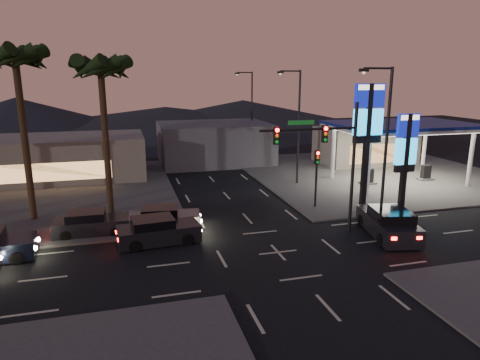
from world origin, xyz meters
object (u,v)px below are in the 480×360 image
object	(u,v)px
traffic_signal_mast	(328,150)
car_lane_b_front	(164,219)
suv_station	(388,223)
gas_station	(402,127)
car_lane_b_mid	(90,224)
pylon_sign_short	(406,148)
car_lane_a_front	(157,231)
pylon_sign_tall	(368,122)

from	to	relation	value
traffic_signal_mast	car_lane_b_front	world-z (taller)	traffic_signal_mast
car_lane_b_front	suv_station	distance (m)	13.88
gas_station	car_lane_b_front	xyz separation A→B (m)	(-21.70, -6.60, -4.39)
car_lane_b_front	car_lane_b_mid	xyz separation A→B (m)	(-4.41, 0.28, 0.00)
car_lane_b_mid	suv_station	bearing A→B (deg)	-16.23
pylon_sign_short	car_lane_b_front	world-z (taller)	pylon_sign_short
car_lane_a_front	gas_station	bearing A→B (deg)	21.63
pylon_sign_tall	traffic_signal_mast	bearing A→B (deg)	-143.48
car_lane_b_mid	pylon_sign_short	bearing A→B (deg)	-3.20
gas_station	pylon_sign_short	world-z (taller)	pylon_sign_short
pylon_sign_short	traffic_signal_mast	world-z (taller)	traffic_signal_mast
pylon_sign_tall	car_lane_b_mid	xyz separation A→B (m)	(-18.62, 0.18, -5.70)
car_lane_b_front	car_lane_b_mid	bearing A→B (deg)	176.41
gas_station	car_lane_a_front	bearing A→B (deg)	-158.37
car_lane_b_front	suv_station	bearing A→B (deg)	-20.23
gas_station	car_lane_b_front	world-z (taller)	gas_station
pylon_sign_short	car_lane_b_front	size ratio (longest dim) A/B	1.49
suv_station	traffic_signal_mast	bearing A→B (deg)	158.79
car_lane_b_front	car_lane_b_mid	world-z (taller)	car_lane_b_mid
car_lane_a_front	car_lane_b_front	size ratio (longest dim) A/B	1.05
car_lane_b_front	suv_station	size ratio (longest dim) A/B	0.84
gas_station	suv_station	world-z (taller)	gas_station
traffic_signal_mast	car_lane_a_front	distance (m)	11.06
pylon_sign_short	car_lane_b_mid	distance (m)	21.52
pylon_sign_short	car_lane_a_front	distance (m)	17.77
gas_station	car_lane_b_front	bearing A→B (deg)	-163.09
car_lane_a_front	suv_station	world-z (taller)	suv_station
pylon_sign_tall	pylon_sign_short	bearing A→B (deg)	-21.80
car_lane_b_front	pylon_sign_short	bearing A→B (deg)	-3.09
gas_station	traffic_signal_mast	bearing A→B (deg)	-140.72
suv_station	gas_station	bearing A→B (deg)	52.71
traffic_signal_mast	gas_station	bearing A→B (deg)	39.28
pylon_sign_short	suv_station	xyz separation A→B (m)	(-3.68, -3.90, -3.84)
pylon_sign_short	car_lane_b_mid	size ratio (longest dim) A/B	1.52
gas_station	traffic_signal_mast	world-z (taller)	traffic_signal_mast
car_lane_a_front	car_lane_b_mid	size ratio (longest dim) A/B	1.07
gas_station	suv_station	size ratio (longest dim) A/B	2.19
car_lane_b_front	pylon_sign_tall	bearing A→B (deg)	0.39
pylon_sign_tall	suv_station	xyz separation A→B (m)	(-1.18, -4.90, -5.58)
car_lane_b_mid	suv_station	size ratio (longest dim) A/B	0.83
traffic_signal_mast	car_lane_b_mid	xyz separation A→B (m)	(-13.87, 3.69, -4.54)
traffic_signal_mast	car_lane_b_front	bearing A→B (deg)	160.15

